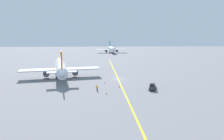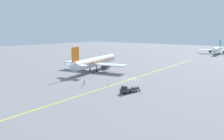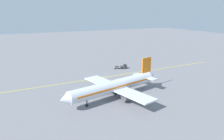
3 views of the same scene
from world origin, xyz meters
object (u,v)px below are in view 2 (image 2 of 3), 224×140
baggage_tug_dark (126,90)px  traffic_cone_near_nose (108,80)px  baggage_cart_trailing (135,89)px  ground_crew_worker (84,82)px  traffic_cone_far_edge (108,84)px  airplane_distant_taxiing (217,49)px  traffic_cone_by_wingtip (75,80)px  airplane_at_gate (95,62)px  traffic_cone_mid_apron (81,87)px

baggage_tug_dark → traffic_cone_near_nose: 15.87m
baggage_cart_trailing → ground_crew_worker: (-16.43, -3.07, 0.15)m
traffic_cone_near_nose → traffic_cone_far_edge: same height
airplane_distant_taxiing → traffic_cone_far_edge: bearing=-91.6°
baggage_tug_dark → baggage_cart_trailing: 3.30m
baggage_tug_dark → traffic_cone_near_nose: baggage_tug_dark is taller
ground_crew_worker → traffic_cone_by_wingtip: ground_crew_worker is taller
airplane_at_gate → baggage_cart_trailing: (29.97, -16.59, -2.95)m
traffic_cone_mid_apron → traffic_cone_far_edge: (3.83, 7.38, 0.00)m
airplane_at_gate → traffic_cone_by_wingtip: bearing=-68.4°
airplane_distant_taxiing → baggage_tug_dark: airplane_distant_taxiing is taller
traffic_cone_by_wingtip → traffic_cone_far_edge: size_ratio=1.00×
baggage_tug_dark → baggage_cart_trailing: (1.01, 3.14, -0.14)m
baggage_cart_trailing → traffic_cone_far_edge: baggage_cart_trailing is taller
traffic_cone_near_nose → airplane_distant_taxiing: bearing=86.3°
baggage_cart_trailing → traffic_cone_mid_apron: (-13.87, -6.79, -0.49)m
ground_crew_worker → traffic_cone_mid_apron: 4.55m
traffic_cone_near_nose → baggage_tug_dark: bearing=-33.8°
airplane_at_gate → traffic_cone_mid_apron: 28.59m
ground_crew_worker → traffic_cone_near_nose: size_ratio=3.05×
traffic_cone_near_nose → traffic_cone_mid_apron: bearing=-88.6°
baggage_tug_dark → ground_crew_worker: 15.42m
traffic_cone_far_edge → airplane_at_gate: bearing=141.3°
traffic_cone_near_nose → baggage_cart_trailing: bearing=-21.8°
airplane_at_gate → traffic_cone_near_nose: airplane_at_gate is taller
baggage_tug_dark → traffic_cone_far_edge: bearing=157.5°
baggage_cart_trailing → traffic_cone_far_edge: (-10.04, 0.60, -0.49)m
airplane_at_gate → ground_crew_worker: size_ratio=21.00×
airplane_distant_taxiing → traffic_cone_far_edge: 119.22m
traffic_cone_by_wingtip → traffic_cone_far_edge: bearing=7.1°
ground_crew_worker → traffic_cone_mid_apron: size_ratio=3.05×
airplane_at_gate → traffic_cone_near_nose: (15.79, -10.91, -3.43)m
airplane_distant_taxiing → traffic_cone_near_nose: 114.33m
traffic_cone_by_wingtip → traffic_cone_far_edge: (12.95, 1.60, 0.00)m
baggage_cart_trailing → traffic_cone_by_wingtip: size_ratio=5.28×
baggage_tug_dark → airplane_at_gate: bearing=145.7°
ground_crew_worker → traffic_cone_near_nose: (2.25, 8.75, -0.63)m
traffic_cone_by_wingtip → baggage_tug_dark: bearing=-5.5°
baggage_cart_trailing → baggage_tug_dark: bearing=-107.8°
traffic_cone_by_wingtip → ground_crew_worker: bearing=-17.4°
ground_crew_worker → traffic_cone_near_nose: bearing=75.6°
airplane_at_gate → ground_crew_worker: 24.03m
airplane_at_gate → traffic_cone_far_edge: (19.93, -15.99, -3.43)m
baggage_cart_trailing → traffic_cone_by_wingtip: baggage_cart_trailing is taller
airplane_distant_taxiing → traffic_cone_mid_apron: 126.76m
airplane_at_gate → traffic_cone_mid_apron: airplane_at_gate is taller
traffic_cone_mid_apron → traffic_cone_by_wingtip: bearing=147.6°
traffic_cone_near_nose → traffic_cone_far_edge: size_ratio=1.00×
airplane_at_gate → traffic_cone_by_wingtip: 19.24m
airplane_at_gate → traffic_cone_near_nose: bearing=-34.6°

